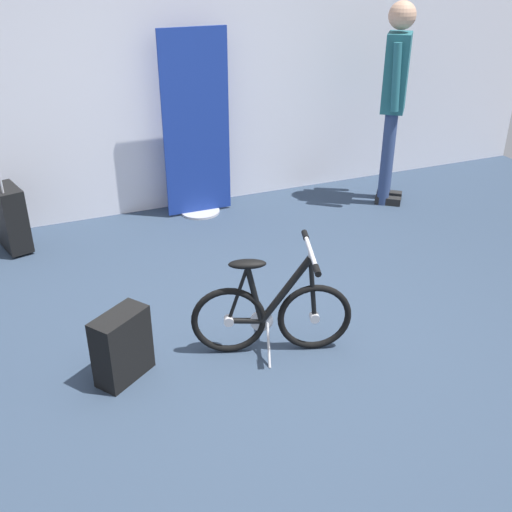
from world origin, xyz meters
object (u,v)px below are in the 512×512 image
Objects in this scene: visitor_near_wall at (395,91)px; rolling_suitcase at (11,218)px; folding_bike_foreground at (272,312)px; backpack_on_floor at (121,346)px; floor_banner_stand at (197,136)px.

visitor_near_wall is 2.18× the size of rolling_suitcase.
folding_bike_foreground is at bearing -56.35° from rolling_suitcase.
visitor_near_wall reaches higher than backpack_on_floor.
visitor_near_wall is (1.74, -0.40, 0.33)m from floor_banner_stand.
backpack_on_floor is (-2.88, -1.71, -0.85)m from visitor_near_wall.
visitor_near_wall reaches higher than folding_bike_foreground.
floor_banner_stand is 1.82m from visitor_near_wall.
floor_banner_stand reaches higher than rolling_suitcase.
rolling_suitcase is at bearing 175.63° from visitor_near_wall.
visitor_near_wall is 3.46m from backpack_on_floor.
visitor_near_wall is at bearing -13.05° from floor_banner_stand.
folding_bike_foreground is 0.89m from backpack_on_floor.
visitor_near_wall is 4.31× the size of backpack_on_floor.
folding_bike_foreground is at bearing -96.51° from floor_banner_stand.
floor_banner_stand reaches higher than folding_bike_foreground.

